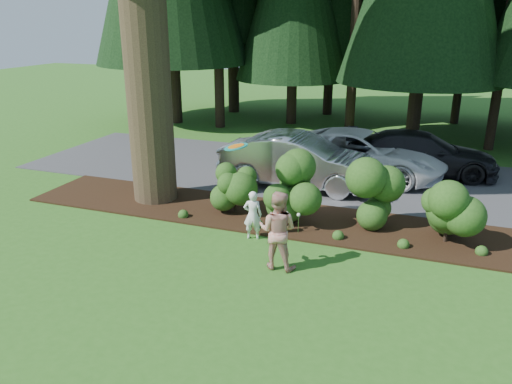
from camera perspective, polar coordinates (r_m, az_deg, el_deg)
The scene contains 11 objects.
ground at distance 10.34m, azimuth 1.22°, elevation -9.99°, with size 80.00×80.00×0.00m, color #2C611B.
mulch_bed at distance 13.14m, azimuth 5.83°, elevation -3.31°, with size 16.00×2.50×0.05m, color black.
driveway at distance 17.06m, azimuth 9.42°, elevation 1.86°, with size 22.00×6.00×0.03m, color #38383A.
shrub_row at distance 12.61m, azimuth 9.20°, elevation -0.64°, with size 6.53×1.60×1.61m.
lily_cluster at distance 12.27m, azimuth 3.54°, elevation -2.54°, with size 0.69×0.09×0.57m.
car_silver_wagon at distance 15.56m, azimuth 4.98°, elevation 3.55°, with size 1.73×4.96×1.63m, color silver.
car_white_suv at distance 16.97m, azimuth 12.01°, elevation 4.32°, with size 2.51×5.45×1.51m, color silver.
car_dark_suv at distance 17.65m, azimuth 18.28°, elevation 4.20°, with size 2.01×4.95×1.44m, color black.
child at distance 11.90m, azimuth -0.38°, elevation -2.65°, with size 0.44×0.29×1.21m, color white.
adult at distance 10.46m, azimuth 2.48°, elevation -4.39°, with size 0.83×0.65×1.72m, color #A72D16.
frisbee at distance 11.82m, azimuth -2.29°, elevation 5.21°, with size 0.57×0.57×0.16m.
Camera 1 is at (2.89, -8.54, 5.06)m, focal length 35.00 mm.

